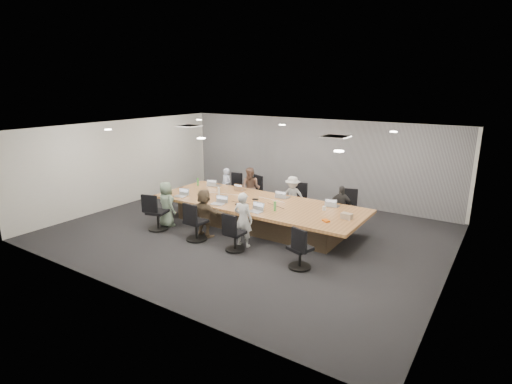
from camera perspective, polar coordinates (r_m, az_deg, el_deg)
The scene contains 41 objects.
floor at distance 10.99m, azimuth -1.15°, elevation -5.75°, with size 10.00×8.00×0.00m, color black.
ceiling at distance 10.33m, azimuth -1.23°, elevation 8.92°, with size 10.00×8.00×0.00m, color white.
wall_back at distance 13.98m, azimuth 8.14°, elevation 4.60°, with size 10.00×2.80×0.00m, color beige.
wall_front at distance 7.75m, azimuth -18.20°, elevation -4.59°, with size 10.00×2.80×0.00m, color beige.
wall_left at distance 13.96m, azimuth -18.42°, elevation 3.96°, with size 8.00×2.80×0.00m, color beige.
wall_right at distance 8.87m, azimuth 26.58°, elevation -2.99°, with size 8.00×2.80×0.00m, color beige.
curtain at distance 13.91m, azimuth 8.00°, elevation 4.55°, with size 9.80×0.04×2.80m, color gray.
conference_table at distance 11.25m, azimuth 0.28°, elevation -3.08°, with size 6.00×2.20×0.74m.
chair_0 at distance 13.77m, azimuth -3.38°, elevation 0.20°, with size 0.51×0.51×0.75m, color black, non-canonical shape.
chair_1 at distance 13.21m, azimuth 0.12°, elevation -0.32°, with size 0.54×0.54×0.79m, color black, non-canonical shape.
chair_2 at distance 12.49m, azimuth 5.96°, elevation -1.50°, with size 0.49×0.49×0.72m, color black, non-canonical shape.
chair_3 at distance 11.89m, azimuth 12.57°, elevation -2.50°, with size 0.53×0.53×0.78m, color black, non-canonical shape.
chair_4 at distance 11.37m, azimuth -13.88°, elevation -3.18°, with size 0.58×0.58×0.86m, color black, non-canonical shape.
chair_5 at distance 10.43m, azimuth -8.56°, elevation -4.63°, with size 0.57×0.57×0.84m, color black, non-canonical shape.
chair_6 at distance 9.70m, azimuth -3.02°, elevation -6.28°, with size 0.51×0.51×0.75m, color black, non-canonical shape.
chair_7 at distance 8.85m, azimuth 6.32°, elevation -8.45°, with size 0.53×0.53×0.78m, color black, non-canonical shape.
person_0 at distance 13.44m, azimuth -4.29°, elevation 0.84°, with size 0.44×0.29×1.22m, color silver.
laptop_0 at distance 12.99m, azimuth -5.77°, elevation 0.94°, with size 0.33×0.23×0.02m, color #B2B2B7.
person_1 at distance 12.86m, azimuth -0.74°, elevation 0.53°, with size 0.66×0.51×1.35m, color brown.
laptop_1 at distance 12.40m, azimuth -2.16°, elevation 0.32°, with size 0.29×0.20×0.02m, color #8C6647.
person_2 at distance 12.12m, azimuth 5.23°, elevation -0.68°, with size 0.81×0.47×1.26m, color #A9AAAA.
laptop_2 at distance 11.62m, azimuth 3.97°, elevation -0.73°, with size 0.35×0.24×0.02m, color #B2B2B7.
person_3 at distance 11.52m, azimuth 12.00°, elevation -1.99°, with size 0.69×0.29×1.18m, color #2A2A2B.
laptop_3 at distance 10.98m, azimuth 10.99°, elevation -1.92°, with size 0.32×0.22×0.02m, color #B2B2B7.
person_4 at distance 11.53m, azimuth -12.68°, elevation -1.72°, with size 0.63×0.41×1.30m, color gray.
laptop_4 at distance 11.87m, azimuth -10.82°, elevation -0.62°, with size 0.33×0.23×0.02m, color #B2B2B7.
person_5 at distance 10.60m, azimuth -7.35°, elevation -2.96°, with size 1.20×0.38×1.29m, color brown.
laptop_5 at distance 10.97m, azimuth -5.51°, elevation -1.72°, with size 0.36×0.24×0.02m, color #B2B2B7.
person_6 at distance 9.86m, azimuth -1.84°, elevation -3.95°, with size 0.51×0.33×1.39m, color silver.
laptop_6 at distance 10.27m, azimuth -0.08°, elevation -2.82°, with size 0.35×0.24×0.02m, color #B2B2B7.
bottle_green_left at distance 13.06m, azimuth -8.31°, elevation 1.44°, with size 0.07×0.07×0.25m, color #4C9D47.
bottle_green_right at distance 10.33m, azimuth 2.72°, elevation -2.05°, with size 0.07×0.07×0.25m, color #4C9D47.
bottle_clear at distance 11.89m, azimuth -5.33°, elevation 0.14°, with size 0.07×0.07×0.23m, color silver.
cup_white_far at distance 11.48m, azimuth -1.52°, elevation -0.66°, with size 0.09×0.09×0.11m, color white.
cup_white_near at distance 10.56m, azimuth 9.71°, elevation -2.29°, with size 0.09×0.09×0.11m, color white.
mug_brown at distance 12.52m, azimuth -10.65°, elevation 0.43°, with size 0.09×0.09×0.11m, color brown.
mic_left at distance 10.90m, azimuth -2.59°, elevation -1.75°, with size 0.14×0.09×0.03m, color black.
mic_right at distance 11.35m, azimuth -0.09°, elevation -1.05°, with size 0.15×0.10×0.03m, color black.
stapler at distance 10.68m, azimuth -0.13°, elevation -2.00°, with size 0.17×0.04×0.06m, color black.
canvas_bag at distance 9.99m, azimuth 12.81°, elevation -3.37°, with size 0.26×0.16×0.14m, color tan.
snack_packet at distance 9.72m, azimuth 9.96°, elevation -4.06°, with size 0.18×0.12×0.04m, color #E85E0B.
Camera 1 is at (5.81, -8.47, 3.91)m, focal length 28.00 mm.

